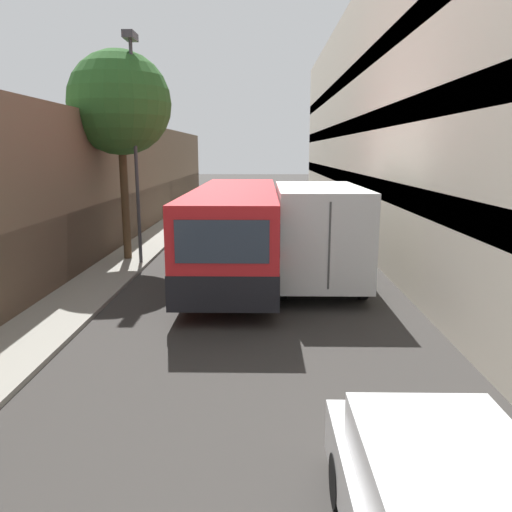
{
  "coord_description": "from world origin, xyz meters",
  "views": [
    {
      "loc": [
        0.39,
        -0.5,
        3.98
      ],
      "look_at": [
        0.2,
        10.84,
        1.6
      ],
      "focal_mm": 35.0,
      "sensor_mm": 36.0,
      "label": 1
    }
  ],
  "objects_px": {
    "bus": "(236,229)",
    "box_truck": "(316,229)",
    "street_lamp": "(134,110)",
    "street_tree_left": "(120,104)"
  },
  "relations": [
    {
      "from": "bus",
      "to": "box_truck",
      "type": "height_order",
      "value": "box_truck"
    },
    {
      "from": "box_truck",
      "to": "street_lamp",
      "type": "height_order",
      "value": "street_lamp"
    },
    {
      "from": "box_truck",
      "to": "street_tree_left",
      "type": "distance_m",
      "value": 8.18
    },
    {
      "from": "bus",
      "to": "street_tree_left",
      "type": "relative_size",
      "value": 1.45
    },
    {
      "from": "street_lamp",
      "to": "street_tree_left",
      "type": "height_order",
      "value": "street_lamp"
    },
    {
      "from": "street_tree_left",
      "to": "bus",
      "type": "bearing_deg",
      "value": -26.16
    },
    {
      "from": "street_lamp",
      "to": "street_tree_left",
      "type": "xyz_separation_m",
      "value": [
        -0.65,
        0.69,
        0.27
      ]
    },
    {
      "from": "bus",
      "to": "street_lamp",
      "type": "relative_size",
      "value": 1.38
    },
    {
      "from": "street_tree_left",
      "to": "street_lamp",
      "type": "bearing_deg",
      "value": -46.85
    },
    {
      "from": "bus",
      "to": "street_lamp",
      "type": "distance_m",
      "value": 5.34
    }
  ]
}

